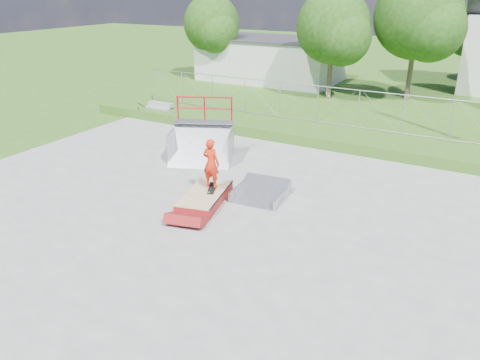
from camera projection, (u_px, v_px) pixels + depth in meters
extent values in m
plane|color=#355E1B|center=(196.00, 217.00, 14.64)|extent=(120.00, 120.00, 0.00)
cube|color=gray|center=(196.00, 216.00, 14.63)|extent=(20.00, 16.00, 0.04)
cube|color=#355E1B|center=(308.00, 132.00, 22.20)|extent=(24.00, 3.00, 0.50)
cube|color=maroon|center=(205.00, 198.00, 15.54)|extent=(1.71, 2.66, 0.34)
cube|color=tan|center=(205.00, 193.00, 15.47)|extent=(1.73, 2.69, 0.02)
cube|color=black|center=(212.00, 188.00, 15.66)|extent=(0.54, 0.81, 0.13)
imported|color=red|center=(211.00, 165.00, 15.34)|extent=(0.61, 0.40, 1.66)
cube|color=silver|center=(271.00, 60.00, 35.39)|extent=(10.00, 6.00, 3.00)
cylinder|color=brown|center=(329.00, 79.00, 29.57)|extent=(0.30, 0.30, 2.45)
sphere|color=#1A3C10|center=(333.00, 26.00, 28.35)|extent=(4.48, 4.48, 4.48)
sphere|color=#1A3C10|center=(343.00, 37.00, 27.73)|extent=(3.36, 3.36, 3.36)
cylinder|color=brown|center=(409.00, 78.00, 29.09)|extent=(0.30, 0.30, 2.80)
sphere|color=#1A3C10|center=(418.00, 16.00, 27.69)|extent=(5.12, 5.12, 5.12)
sphere|color=#1A3C10|center=(432.00, 29.00, 26.99)|extent=(3.84, 3.84, 3.84)
cylinder|color=brown|center=(213.00, 64.00, 35.72)|extent=(0.30, 0.30, 2.27)
sphere|color=#1A3C10|center=(212.00, 24.00, 34.58)|extent=(4.16, 4.16, 4.16)
sphere|color=#1A3C10|center=(217.00, 32.00, 34.01)|extent=(3.12, 3.12, 3.12)
cylinder|color=brown|center=(465.00, 68.00, 34.54)|extent=(0.30, 0.30, 2.10)
sphere|color=#1A3C10|center=(472.00, 30.00, 33.49)|extent=(3.84, 3.84, 3.84)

